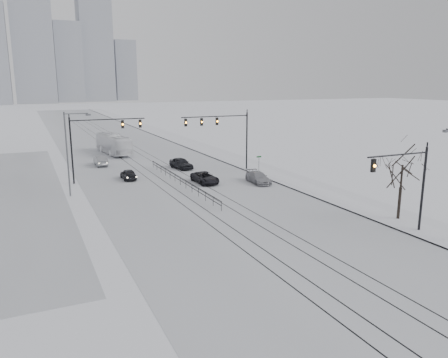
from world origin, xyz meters
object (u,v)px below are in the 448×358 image
(sedan_sb_inner, at_px, (128,174))
(sedan_nb_right, at_px, (258,178))
(sedan_sb_outer, at_px, (101,161))
(sedan_nb_far, at_px, (181,163))
(box_truck, at_px, (113,144))
(bare_tree, at_px, (402,171))
(sedan_nb_front, at_px, (205,178))
(traffic_mast_near, at_px, (409,179))

(sedan_sb_inner, distance_m, sedan_nb_right, 16.37)
(sedan_sb_outer, xyz_separation_m, sedan_nb_right, (15.54, -19.80, -0.05))
(sedan_nb_far, height_order, box_truck, box_truck)
(sedan_sb_inner, bearing_deg, box_truck, -95.26)
(sedan_sb_inner, bearing_deg, sedan_nb_right, 148.74)
(box_truck, bearing_deg, sedan_sb_outer, 63.27)
(bare_tree, relative_size, sedan_sb_outer, 1.38)
(sedan_nb_front, bearing_deg, box_truck, 100.06)
(bare_tree, relative_size, sedan_nb_far, 1.34)
(sedan_sb_inner, xyz_separation_m, sedan_sb_outer, (-1.63, 11.17, 0.07))
(sedan_nb_front, relative_size, sedan_nb_right, 1.03)
(traffic_mast_near, height_order, box_truck, traffic_mast_near)
(traffic_mast_near, bearing_deg, sedan_nb_far, 102.38)
(sedan_nb_right, relative_size, box_truck, 0.39)
(traffic_mast_near, height_order, sedan_nb_front, traffic_mast_near)
(sedan_sb_outer, bearing_deg, sedan_sb_inner, 98.50)
(bare_tree, bearing_deg, traffic_mast_near, -128.76)
(bare_tree, distance_m, sedan_nb_right, 18.90)
(sedan_sb_outer, height_order, sedan_nb_right, sedan_sb_outer)
(sedan_sb_outer, bearing_deg, traffic_mast_near, 113.24)
(traffic_mast_near, relative_size, sedan_sb_inner, 1.80)
(sedan_nb_front, bearing_deg, bare_tree, -65.93)
(sedan_nb_front, distance_m, sedan_nb_right, 6.48)
(bare_tree, xyz_separation_m, sedan_nb_right, (-4.25, 18.02, -3.81))
(sedan_nb_far, bearing_deg, sedan_nb_right, -76.74)
(sedan_sb_outer, relative_size, sedan_nb_front, 0.93)
(sedan_nb_far, bearing_deg, sedan_nb_front, -102.64)
(sedan_nb_far, bearing_deg, box_truck, 98.98)
(sedan_nb_right, distance_m, sedan_nb_far, 13.70)
(bare_tree, height_order, box_truck, bare_tree)
(traffic_mast_near, xyz_separation_m, sedan_nb_front, (-7.73, 23.72, -3.90))
(sedan_nb_right, height_order, sedan_nb_far, sedan_nb_far)
(sedan_sb_outer, height_order, box_truck, box_truck)
(sedan_sb_outer, bearing_deg, sedan_nb_right, 128.31)
(box_truck, bearing_deg, sedan_nb_right, 105.13)
(sedan_sb_inner, relative_size, sedan_nb_front, 0.81)
(traffic_mast_near, xyz_separation_m, sedan_nb_right, (-1.83, 21.02, -3.89))
(sedan_sb_inner, distance_m, sedan_nb_front, 9.97)
(sedan_nb_right, bearing_deg, sedan_nb_far, 117.60)
(sedan_nb_front, relative_size, box_truck, 0.40)
(traffic_mast_near, xyz_separation_m, box_truck, (-13.56, 51.02, -2.90))
(sedan_nb_far, relative_size, box_truck, 0.38)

